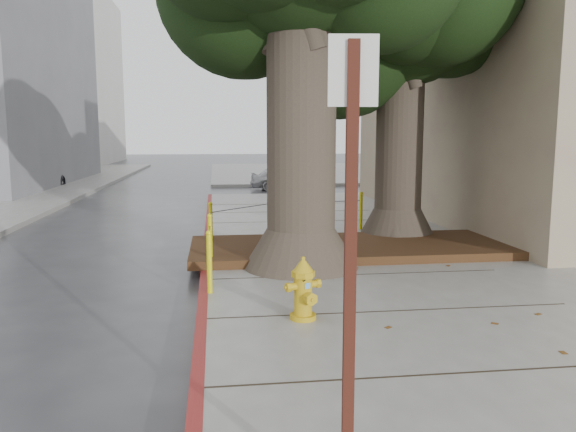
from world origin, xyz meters
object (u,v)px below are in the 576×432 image
car_red (512,176)px  car_dark (39,179)px  signpost (350,254)px  car_silver (286,178)px  fire_hydrant (303,289)px

car_red → car_dark: car_red is taller
signpost → car_dark: (-8.74, 23.65, -1.25)m
signpost → car_silver: 22.58m
car_red → car_silver: bearing=82.5°
car_silver → car_dark: bearing=84.1°
car_dark → car_silver: bearing=-2.7°
car_silver → car_dark: (-11.18, 1.24, -0.02)m
fire_hydrant → car_dark: 21.94m
car_dark → car_red: bearing=-2.8°
signpost → car_silver: bearing=90.1°
car_silver → car_red: 10.48m
fire_hydrant → car_silver: bearing=63.3°
fire_hydrant → car_red: bearing=34.3°
signpost → car_silver: size_ratio=0.89×
car_red → signpost: bearing=147.7°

